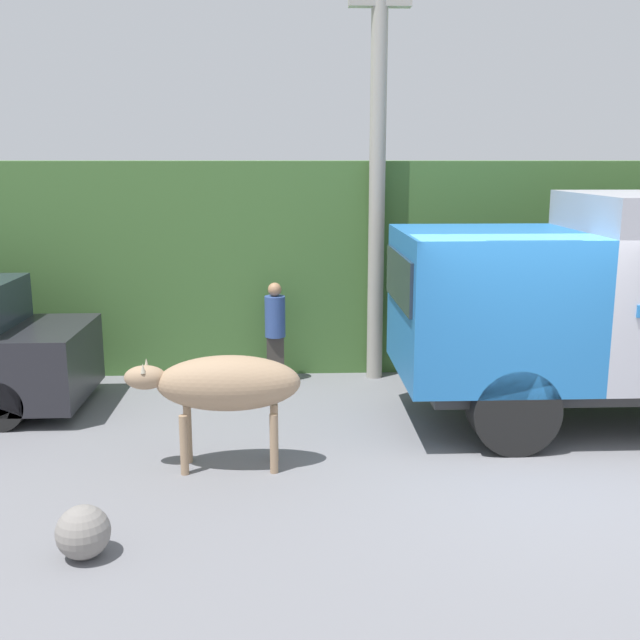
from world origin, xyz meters
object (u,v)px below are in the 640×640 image
pedestrian_on_hill (275,328)px  brown_cow (225,385)px  utility_pole (377,167)px  roadside_rock (83,532)px

pedestrian_on_hill → brown_cow: bearing=81.2°
utility_pole → roadside_rock: utility_pole is taller
roadside_rock → pedestrian_on_hill: bearing=72.9°
brown_cow → pedestrian_on_hill: (0.51, 3.26, -0.11)m
brown_cow → utility_pole: size_ratio=0.30×
brown_cow → pedestrian_on_hill: bearing=92.9°
pedestrian_on_hill → utility_pole: bearing=-172.3°
brown_cow → utility_pole: 4.64m
pedestrian_on_hill → roadside_rock: size_ratio=3.32×
utility_pole → roadside_rock: 6.89m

